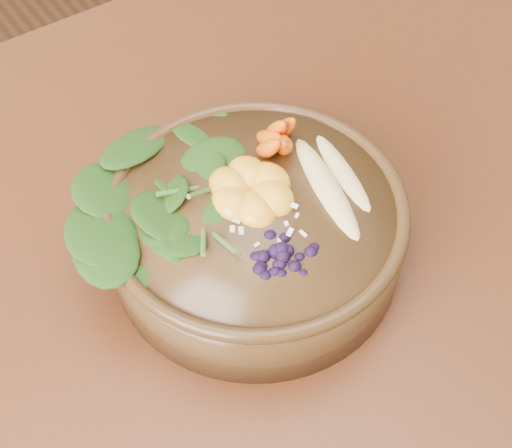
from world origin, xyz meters
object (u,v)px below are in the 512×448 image
Objects in this scene: kale_heap at (190,159)px; banana_halves at (336,170)px; blueberry_pile at (284,239)px; carrot_cluster at (277,108)px; stoneware_bowl at (256,231)px; dining_table at (374,275)px; mandarin_cluster at (251,181)px.

kale_heap is 1.20× the size of banana_halves.
carrot_cluster is at bearing 56.50° from blueberry_pile.
kale_heap is 1.42× the size of blueberry_pile.
dining_table is at bearing -15.81° from stoneware_bowl.
stoneware_bowl is at bearing -67.08° from kale_heap.
mandarin_cluster is at bearing 157.20° from dining_table.
blueberry_pile reaches higher than banana_halves.
banana_halves is 0.07m from mandarin_cluster.
blueberry_pile is (0.02, -0.11, -0.00)m from kale_heap.
kale_heap is (-0.03, 0.06, 0.05)m from stoneware_bowl.
carrot_cluster is 0.87× the size of mandarin_cluster.
carrot_cluster reaches higher than blueberry_pile.
carrot_cluster is at bearing 125.42° from dining_table.
carrot_cluster is 0.50× the size of banana_halves.
banana_halves is 1.72× the size of mandarin_cluster.
stoneware_bowl is 0.09m from banana_halves.
banana_halves is at bearing -66.94° from carrot_cluster.
banana_halves is (0.10, -0.07, -0.01)m from kale_heap.
stoneware_bowl is at bearing 164.19° from dining_table.
mandarin_cluster is at bearing 69.71° from stoneware_bowl.
kale_heap is at bearing 147.53° from dining_table.
dining_table is 23.23× the size of carrot_cluster.
blueberry_pile is at bearing -103.22° from mandarin_cluster.
stoneware_bowl is 0.11m from carrot_cluster.
mandarin_cluster is (-0.12, 0.05, 0.17)m from dining_table.
stoneware_bowl is 0.05m from mandarin_cluster.
stoneware_bowl reaches higher than dining_table.
banana_halves is 0.09m from blueberry_pile.
mandarin_cluster is (-0.05, -0.04, -0.02)m from carrot_cluster.
dining_table is at bearing -7.72° from banana_halves.
banana_halves is at bearing 158.32° from dining_table.
stoneware_bowl is 1.53× the size of kale_heap.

